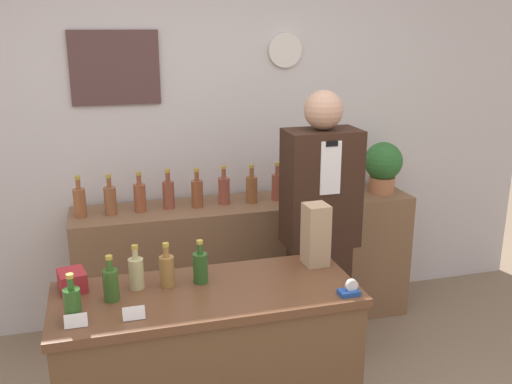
{
  "coord_description": "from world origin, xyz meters",
  "views": [
    {
      "loc": [
        -0.71,
        -1.88,
        2.08
      ],
      "look_at": [
        0.12,
        1.07,
        1.17
      ],
      "focal_mm": 40.0,
      "sensor_mm": 36.0,
      "label": 1
    }
  ],
  "objects": [
    {
      "name": "shelf_bottle_7",
      "position": [
        0.46,
        1.71,
        1.01
      ],
      "size": [
        0.08,
        0.08,
        0.27
      ],
      "color": "brown",
      "rests_on": "back_shelf"
    },
    {
      "name": "back_wall",
      "position": [
        -0.0,
        2.0,
        1.35
      ],
      "size": [
        5.2,
        0.09,
        2.7
      ],
      "color": "silver",
      "rests_on": "ground_plane"
    },
    {
      "name": "price_card_left",
      "position": [
        -0.85,
        0.25,
        0.95
      ],
      "size": [
        0.09,
        0.02,
        0.06
      ],
      "color": "white",
      "rests_on": "display_counter"
    },
    {
      "name": "potted_plant",
      "position": [
        1.24,
        1.67,
        1.11
      ],
      "size": [
        0.27,
        0.27,
        0.37
      ],
      "color": "#B27047",
      "rests_on": "back_shelf"
    },
    {
      "name": "shelf_bottle_9",
      "position": [
        0.83,
        1.69,
        1.01
      ],
      "size": [
        0.08,
        0.08,
        0.27
      ],
      "color": "brown",
      "rests_on": "back_shelf"
    },
    {
      "name": "shelf_bottle_2",
      "position": [
        -0.48,
        1.71,
        1.01
      ],
      "size": [
        0.08,
        0.08,
        0.27
      ],
      "color": "brown",
      "rests_on": "back_shelf"
    },
    {
      "name": "counter_bottle_3",
      "position": [
        -0.45,
        0.53,
        1.0
      ],
      "size": [
        0.07,
        0.07,
        0.21
      ],
      "color": "olive",
      "rests_on": "display_counter"
    },
    {
      "name": "shelf_bottle_6",
      "position": [
        0.27,
        1.7,
        1.01
      ],
      "size": [
        0.08,
        0.08,
        0.27
      ],
      "color": "brown",
      "rests_on": "back_shelf"
    },
    {
      "name": "shelf_bottle_0",
      "position": [
        -0.85,
        1.71,
        1.01
      ],
      "size": [
        0.08,
        0.08,
        0.27
      ],
      "color": "brown",
      "rests_on": "back_shelf"
    },
    {
      "name": "shelf_bottle_3",
      "position": [
        -0.29,
        1.73,
        1.01
      ],
      "size": [
        0.08,
        0.08,
        0.27
      ],
      "color": "brown",
      "rests_on": "back_shelf"
    },
    {
      "name": "display_counter",
      "position": [
        -0.29,
        0.43,
        0.46
      ],
      "size": [
        1.37,
        0.56,
        0.92
      ],
      "color": "brown",
      "rests_on": "ground_plane"
    },
    {
      "name": "counter_bottle_1",
      "position": [
        -0.7,
        0.45,
        1.0
      ],
      "size": [
        0.07,
        0.07,
        0.21
      ],
      "color": "#345A22",
      "rests_on": "display_counter"
    },
    {
      "name": "counter_bottle_0",
      "position": [
        -0.86,
        0.3,
        1.0
      ],
      "size": [
        0.07,
        0.07,
        0.21
      ],
      "color": "#2A561F",
      "rests_on": "display_counter"
    },
    {
      "name": "back_shelf",
      "position": [
        0.24,
        1.71,
        0.45
      ],
      "size": [
        2.34,
        0.46,
        0.91
      ],
      "color": "brown",
      "rests_on": "ground_plane"
    },
    {
      "name": "shelf_bottle_5",
      "position": [
        0.08,
        1.72,
        1.01
      ],
      "size": [
        0.08,
        0.08,
        0.27
      ],
      "color": "brown",
      "rests_on": "back_shelf"
    },
    {
      "name": "shelf_bottle_8",
      "position": [
        0.64,
        1.72,
        1.01
      ],
      "size": [
        0.08,
        0.08,
        0.27
      ],
      "color": "brown",
      "rests_on": "back_shelf"
    },
    {
      "name": "shelf_bottle_4",
      "position": [
        -0.1,
        1.7,
        1.01
      ],
      "size": [
        0.08,
        0.08,
        0.27
      ],
      "color": "brown",
      "rests_on": "back_shelf"
    },
    {
      "name": "counter_bottle_2",
      "position": [
        -0.59,
        0.54,
        1.0
      ],
      "size": [
        0.07,
        0.07,
        0.21
      ],
      "color": "tan",
      "rests_on": "display_counter"
    },
    {
      "name": "shopkeeper",
      "position": [
        0.54,
        1.12,
        0.86
      ],
      "size": [
        0.44,
        0.27,
        1.72
      ],
      "color": "#331E14",
      "rests_on": "ground_plane"
    },
    {
      "name": "gift_box",
      "position": [
        -0.87,
        0.6,
        0.97
      ],
      "size": [
        0.14,
        0.16,
        0.09
      ],
      "color": "maroon",
      "rests_on": "display_counter"
    },
    {
      "name": "shelf_bottle_10",
      "position": [
        1.02,
        1.72,
        1.01
      ],
      "size": [
        0.08,
        0.08,
        0.27
      ],
      "color": "brown",
      "rests_on": "back_shelf"
    },
    {
      "name": "counter_bottle_4",
      "position": [
        -0.3,
        0.52,
        1.0
      ],
      "size": [
        0.07,
        0.07,
        0.21
      ],
      "color": "#2A541F",
      "rests_on": "display_counter"
    },
    {
      "name": "price_card_right",
      "position": [
        -0.62,
        0.25,
        0.95
      ],
      "size": [
        0.09,
        0.02,
        0.06
      ],
      "color": "white",
      "rests_on": "display_counter"
    },
    {
      "name": "shelf_bottle_1",
      "position": [
        -0.66,
        1.7,
        1.01
      ],
      "size": [
        0.08,
        0.08,
        0.27
      ],
      "color": "brown",
      "rests_on": "back_shelf"
    },
    {
      "name": "tape_dispenser",
      "position": [
        0.32,
        0.22,
        0.94
      ],
      "size": [
        0.09,
        0.06,
        0.07
      ],
      "color": "#1E4799",
      "rests_on": "display_counter"
    },
    {
      "name": "paper_bag",
      "position": [
        0.29,
        0.58,
        1.08
      ],
      "size": [
        0.12,
        0.13,
        0.31
      ],
      "color": "tan",
      "rests_on": "display_counter"
    }
  ]
}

